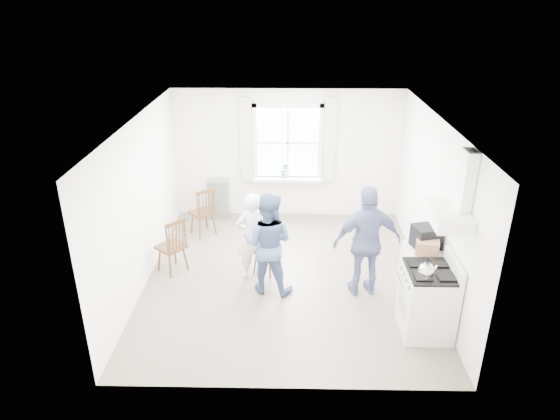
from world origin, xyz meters
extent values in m
cube|color=#7A6C5D|center=(0.00, 0.00, -0.01)|extent=(4.62, 5.12, 0.02)
cube|color=white|center=(0.00, 2.52, 1.30)|extent=(4.62, 0.04, 2.64)
cube|color=white|center=(0.00, -2.52, 1.30)|extent=(4.62, 0.04, 2.64)
cube|color=white|center=(-2.27, 0.00, 1.30)|extent=(0.04, 5.12, 2.64)
cube|color=white|center=(2.27, 0.00, 1.30)|extent=(0.04, 5.12, 2.64)
cube|color=white|center=(0.00, 0.00, 2.61)|extent=(4.62, 5.12, 0.02)
cube|color=white|center=(0.00, 2.48, 1.55)|extent=(1.20, 0.02, 1.40)
cube|color=white|center=(0.00, 2.46, 2.29)|extent=(1.38, 0.09, 0.09)
cube|color=white|center=(0.00, 2.46, 0.81)|extent=(1.38, 0.09, 0.09)
cube|color=white|center=(-0.65, 2.46, 1.55)|extent=(0.09, 0.09, 1.58)
cube|color=white|center=(0.65, 2.46, 1.55)|extent=(0.09, 0.09, 1.58)
cube|color=white|center=(0.00, 2.38, 0.82)|extent=(1.38, 0.24, 0.06)
cube|color=beige|center=(-0.82, 2.44, 1.60)|extent=(0.24, 0.05, 1.70)
cube|color=beige|center=(0.82, 2.44, 1.60)|extent=(0.24, 0.05, 1.70)
cube|color=white|center=(2.02, -1.35, 1.74)|extent=(0.45, 0.76, 0.18)
cube|color=white|center=(2.17, -1.35, 2.21)|extent=(0.14, 0.30, 0.76)
cube|color=gray|center=(-1.40, 2.33, 0.40)|extent=(0.40, 0.30, 0.80)
cube|color=silver|center=(1.91, -1.35, 0.46)|extent=(0.65, 0.76, 0.92)
cube|color=black|center=(1.91, -1.35, 0.94)|extent=(0.61, 0.72, 0.03)
cube|color=silver|center=(2.20, -1.35, 1.02)|extent=(0.06, 0.76, 0.20)
cylinder|color=silver|center=(1.56, -1.35, 0.70)|extent=(0.02, 0.61, 0.02)
sphere|color=silver|center=(1.79, -1.52, 1.05)|extent=(0.21, 0.21, 0.21)
cylinder|color=silver|center=(1.79, -1.52, 0.99)|extent=(0.19, 0.19, 0.04)
torus|color=black|center=(1.79, -1.52, 1.18)|extent=(0.13, 0.07, 0.13)
cube|color=white|center=(1.98, -0.65, 0.45)|extent=(0.50, 0.55, 0.90)
cube|color=black|center=(2.01, -0.61, 0.99)|extent=(0.44, 0.41, 0.17)
cube|color=black|center=(2.01, -0.61, 1.15)|extent=(0.44, 0.41, 0.15)
cube|color=#A4714F|center=(1.98, -0.81, 1.00)|extent=(0.36, 0.30, 0.20)
cube|color=#432815|center=(-1.61, 1.56, 0.44)|extent=(0.56, 0.56, 0.05)
cube|color=#432815|center=(-1.50, 1.42, 0.70)|extent=(0.34, 0.29, 0.53)
cylinder|color=#432815|center=(-1.61, 1.56, 0.21)|extent=(0.04, 0.04, 0.42)
cube|color=#432815|center=(-0.33, 0.17, 0.40)|extent=(0.50, 0.49, 0.04)
cube|color=#432815|center=(-0.41, 0.03, 0.63)|extent=(0.33, 0.22, 0.48)
cylinder|color=#432815|center=(-0.33, 0.17, 0.19)|extent=(0.03, 0.03, 0.38)
cube|color=#432815|center=(-1.90, 0.18, 0.44)|extent=(0.57, 0.57, 0.05)
cube|color=#432815|center=(-1.77, 0.06, 0.71)|extent=(0.30, 0.33, 0.53)
cylinder|color=#432815|center=(-1.90, 0.18, 0.21)|extent=(0.04, 0.04, 0.42)
imported|color=white|center=(-0.54, 0.00, 0.73)|extent=(0.68, 0.68, 1.47)
imported|color=#4A5C89|center=(-0.28, -0.38, 0.81)|extent=(0.94, 0.94, 1.62)
imported|color=navy|center=(1.20, -0.42, 0.88)|extent=(1.19, 1.19, 1.76)
imported|color=#2F6A37|center=(-0.06, 2.36, 1.01)|extent=(0.20, 0.20, 0.32)
camera|label=1|loc=(0.03, -7.03, 4.33)|focal=32.00mm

